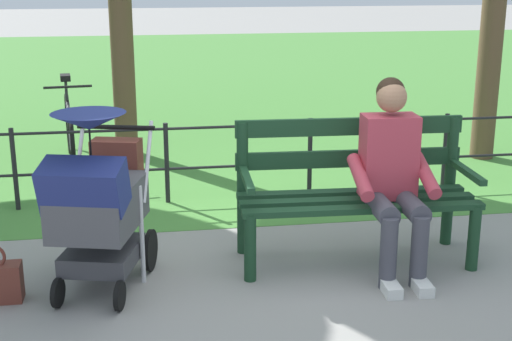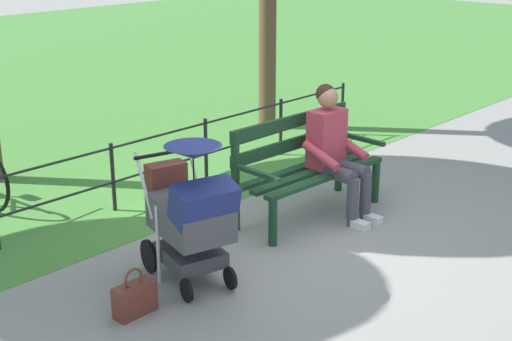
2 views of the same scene
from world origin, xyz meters
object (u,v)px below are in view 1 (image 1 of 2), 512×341
Objects in this scene: park_bench at (354,185)px; person_on_bench at (393,171)px; bicycle at (70,130)px; stroller at (98,200)px.

person_on_bench is (-0.19, 0.22, 0.15)m from park_bench.
person_on_bench reaches higher than park_bench.
person_on_bench is at bearing 128.05° from bicycle.
park_bench is 3.50m from bicycle.
stroller is (1.89, 0.04, -0.08)m from person_on_bench.
park_bench is 1.72m from stroller.
person_on_bench is 1.90m from stroller.
park_bench is at bearing -171.14° from stroller.
park_bench is at bearing -49.14° from person_on_bench.
bicycle is (2.34, -2.99, -0.31)m from person_on_bench.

